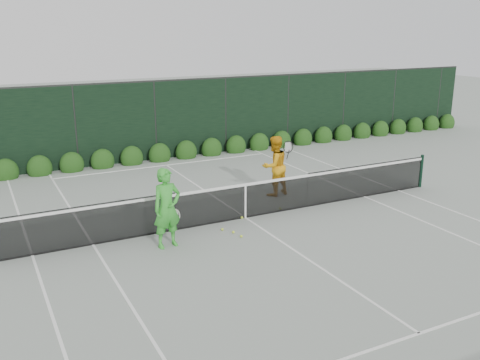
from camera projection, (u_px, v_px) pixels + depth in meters
name	position (u px, v px, depth m)	size (l,w,h in m)	color
ground	(245.00, 218.00, 14.57)	(80.00, 80.00, 0.00)	gray
tennis_net	(245.00, 199.00, 14.41)	(12.90, 0.10, 1.07)	black
player_woman	(167.00, 208.00, 12.44)	(0.76, 0.56, 1.91)	green
player_man	(274.00, 166.00, 16.30)	(1.01, 0.86, 1.85)	orange
court_lines	(245.00, 218.00, 14.57)	(11.03, 23.83, 0.01)	white
windscreen_fence	(302.00, 191.00, 11.83)	(32.00, 21.07, 3.06)	black
hedge_row	(160.00, 155.00, 20.62)	(31.66, 0.65, 0.94)	#13330E
tennis_balls	(225.00, 225.00, 13.97)	(3.32, 1.68, 0.07)	#D3EF35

